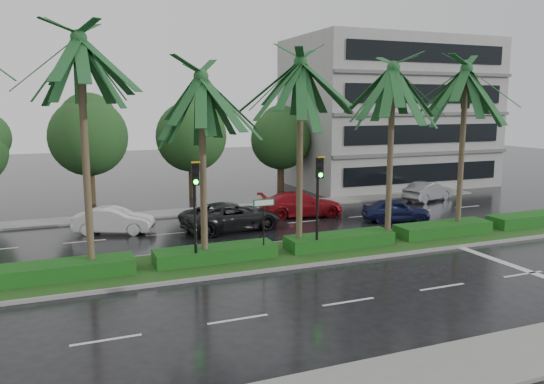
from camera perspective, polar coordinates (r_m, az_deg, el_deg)
name	(u,v)px	position (r m, az deg, el deg)	size (l,w,h in m)	color
ground	(290,262)	(23.01, 1.90, -7.56)	(120.00, 120.00, 0.00)	black
near_sidewalk	(452,369)	(14.92, 18.82, -17.61)	(40.00, 2.40, 0.12)	gray
far_sidewalk	(213,210)	(33.98, -6.34, -1.94)	(40.00, 2.00, 0.12)	gray
median	(281,254)	(23.86, 0.92, -6.73)	(36.00, 4.00, 0.15)	gray
hedge	(281,246)	(23.76, 0.92, -5.87)	(35.20, 1.40, 0.60)	#144513
lane_markings	(356,257)	(23.99, 9.01, -6.94)	(34.00, 13.06, 0.01)	silver
palm_row	(253,74)	(22.51, -2.05, 12.55)	(26.30, 4.20, 10.05)	#483729
signal_median_left	(195,199)	(21.32, -8.26, -0.72)	(0.34, 0.42, 4.36)	black
signal_median_right	(319,190)	(23.22, 5.03, 0.17)	(0.34, 0.42, 4.36)	black
street_sign	(264,214)	(22.54, -0.89, -2.34)	(0.95, 0.09, 2.60)	black
bg_trees	(186,136)	(38.72, -9.26, 5.97)	(32.39, 5.20, 7.52)	#342B17
building	(388,113)	(46.11, 12.35, 8.31)	(16.00, 10.00, 12.00)	gray
car_white	(114,220)	(29.14, -16.62, -2.94)	(4.12, 1.44, 1.36)	silver
car_darkgrey	(232,216)	(28.63, -4.38, -2.62)	(5.46, 2.52, 1.52)	black
car_red	(301,204)	(32.12, 3.14, -1.32)	(5.11, 2.08, 1.48)	maroon
car_blue	(396,210)	(31.52, 13.19, -1.92)	(3.85, 1.55, 1.31)	#181D48
car_grey	(428,191)	(38.88, 16.43, 0.09)	(4.09, 1.42, 1.35)	slate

